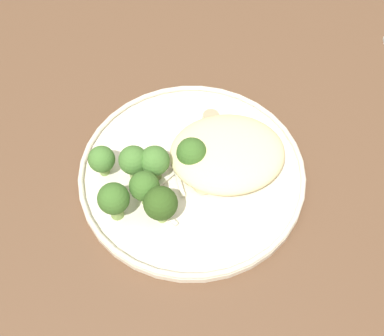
{
  "coord_description": "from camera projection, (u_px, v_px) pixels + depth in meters",
  "views": [
    {
      "loc": [
        -0.03,
        -0.4,
        1.3
      ],
      "look_at": [
        0.01,
        -0.05,
        0.76
      ],
      "focal_mm": 47.77,
      "sensor_mm": 36.0,
      "label": 1
    }
  ],
  "objects": [
    {
      "name": "seared_scallop_rear_pale",
      "position": [
        211.0,
        119.0,
        0.69
      ],
      "size": [
        0.02,
        0.02,
        0.02
      ],
      "color": "beige",
      "rests_on": "dinner_plate"
    },
    {
      "name": "onion_sliver_short_strip",
      "position": [
        164.0,
        180.0,
        0.64
      ],
      "size": [
        0.04,
        0.03,
        0.0
      ],
      "primitive_type": "cube",
      "rotation": [
        0.0,
        0.0,
        3.82
      ],
      "color": "silver",
      "rests_on": "dinner_plate"
    },
    {
      "name": "noodle_bed",
      "position": [
        227.0,
        153.0,
        0.65
      ],
      "size": [
        0.15,
        0.12,
        0.04
      ],
      "color": "beige",
      "rests_on": "dinner_plate"
    },
    {
      "name": "ground",
      "position": [
        186.0,
        315.0,
        1.31
      ],
      "size": [
        6.0,
        6.0,
        0.0
      ],
      "primitive_type": "plane",
      "color": "#2D2B28"
    },
    {
      "name": "broccoli_floret_front_edge",
      "position": [
        144.0,
        187.0,
        0.6
      ],
      "size": [
        0.04,
        0.04,
        0.06
      ],
      "color": "#7A994C",
      "rests_on": "dinner_plate"
    },
    {
      "name": "broccoli_floret_rear_charred",
      "position": [
        114.0,
        200.0,
        0.59
      ],
      "size": [
        0.04,
        0.04,
        0.06
      ],
      "color": "#7A994C",
      "rests_on": "dinner_plate"
    },
    {
      "name": "broccoli_floret_near_rim",
      "position": [
        155.0,
        161.0,
        0.62
      ],
      "size": [
        0.04,
        0.04,
        0.05
      ],
      "color": "#7A994C",
      "rests_on": "dinner_plate"
    },
    {
      "name": "wooden_dining_table",
      "position": [
        182.0,
        178.0,
        0.76
      ],
      "size": [
        1.4,
        1.0,
        0.74
      ],
      "color": "brown",
      "rests_on": "ground"
    },
    {
      "name": "seared_scallop_half_hidden",
      "position": [
        204.0,
        182.0,
        0.63
      ],
      "size": [
        0.03,
        0.03,
        0.02
      ],
      "color": "beige",
      "rests_on": "dinner_plate"
    },
    {
      "name": "seared_scallop_front_small",
      "position": [
        220.0,
        172.0,
        0.64
      ],
      "size": [
        0.03,
        0.03,
        0.01
      ],
      "color": "#DBB77A",
      "rests_on": "dinner_plate"
    },
    {
      "name": "dinner_plate",
      "position": [
        192.0,
        173.0,
        0.66
      ],
      "size": [
        0.29,
        0.29,
        0.02
      ],
      "color": "beige",
      "rests_on": "wooden_dining_table"
    },
    {
      "name": "broccoli_floret_beside_noodles",
      "position": [
        134.0,
        161.0,
        0.62
      ],
      "size": [
        0.04,
        0.04,
        0.05
      ],
      "color": "#89A356",
      "rests_on": "dinner_plate"
    },
    {
      "name": "broccoli_floret_split_head",
      "position": [
        161.0,
        204.0,
        0.59
      ],
      "size": [
        0.04,
        0.04,
        0.06
      ],
      "color": "#89A356",
      "rests_on": "dinner_plate"
    },
    {
      "name": "seared_scallop_large_seared",
      "position": [
        206.0,
        147.0,
        0.66
      ],
      "size": [
        0.03,
        0.03,
        0.02
      ],
      "color": "#E5C689",
      "rests_on": "dinner_plate"
    },
    {
      "name": "onion_sliver_pale_crescent",
      "position": [
        164.0,
        212.0,
        0.62
      ],
      "size": [
        0.03,
        0.04,
        0.0
      ],
      "primitive_type": "cube",
      "rotation": [
        0.0,
        0.0,
        2.21
      ],
      "color": "silver",
      "rests_on": "dinner_plate"
    },
    {
      "name": "onion_sliver_curled_piece",
      "position": [
        179.0,
        181.0,
        0.64
      ],
      "size": [
        0.01,
        0.05,
        0.0
      ],
      "primitive_type": "cube",
      "rotation": [
        0.0,
        0.0,
        1.74
      ],
      "color": "silver",
      "rests_on": "dinner_plate"
    },
    {
      "name": "seared_scallop_on_noodles",
      "position": [
        260.0,
        153.0,
        0.66
      ],
      "size": [
        0.03,
        0.03,
        0.02
      ],
      "color": "beige",
      "rests_on": "dinner_plate"
    },
    {
      "name": "seared_scallop_right_edge",
      "position": [
        230.0,
        133.0,
        0.67
      ],
      "size": [
        0.04,
        0.04,
        0.02
      ],
      "color": "beige",
      "rests_on": "dinner_plate"
    },
    {
      "name": "broccoli_floret_small_sprig",
      "position": [
        192.0,
        153.0,
        0.64
      ],
      "size": [
        0.04,
        0.04,
        0.05
      ],
      "color": "#7A994C",
      "rests_on": "dinner_plate"
    },
    {
      "name": "broccoli_floret_right_tilted",
      "position": [
        102.0,
        160.0,
        0.63
      ],
      "size": [
        0.03,
        0.03,
        0.05
      ],
      "color": "#7A994C",
      "rests_on": "dinner_plate"
    }
  ]
}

